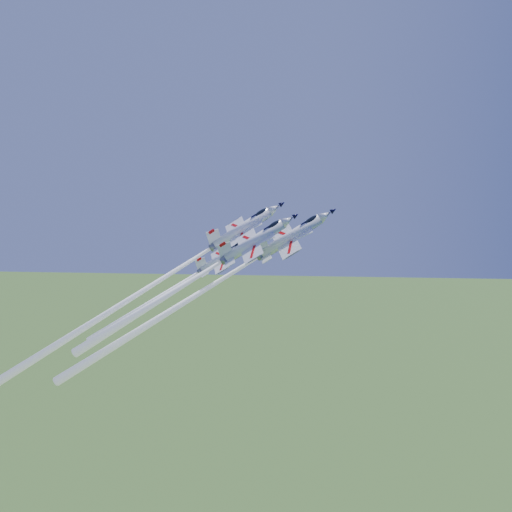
# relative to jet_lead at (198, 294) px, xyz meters

# --- Properties ---
(jet_lead) EXTENTS (50.17, 21.19, 44.69)m
(jet_lead) POSITION_rel_jet_lead_xyz_m (0.00, 0.00, 0.00)
(jet_lead) COLOR white
(jet_left) EXTENTS (55.35, 24.04, 49.79)m
(jet_left) POSITION_rel_jet_lead_xyz_m (-13.36, 7.15, -1.59)
(jet_left) COLOR white
(jet_right) EXTENTS (39.05, 15.28, 33.89)m
(jet_right) POSITION_rel_jet_lead_xyz_m (-0.86, -5.13, 3.86)
(jet_right) COLOR white
(jet_slot) EXTENTS (30.98, 11.99, 26.79)m
(jet_slot) POSITION_rel_jet_lead_xyz_m (-4.46, -0.64, 1.60)
(jet_slot) COLOR white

